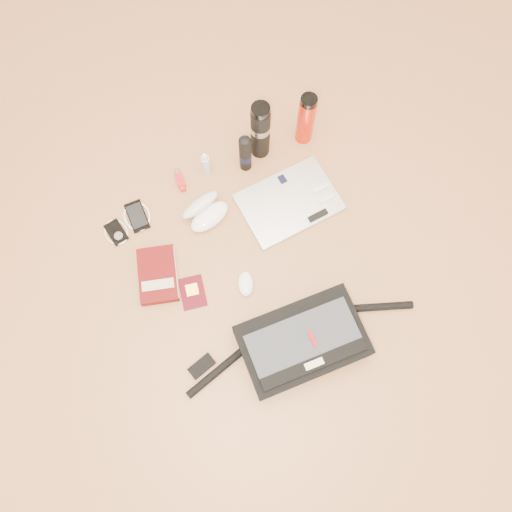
% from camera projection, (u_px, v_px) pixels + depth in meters
% --- Properties ---
extents(ground, '(4.00, 4.00, 0.00)m').
position_uv_depth(ground, '(261.00, 275.00, 1.85)').
color(ground, '#AE7448').
rests_on(ground, ground).
extents(messenger_bag, '(0.86, 0.30, 0.12)m').
position_uv_depth(messenger_bag, '(301.00, 342.00, 1.72)').
color(messenger_bag, black).
rests_on(messenger_bag, ground).
extents(laptop, '(0.37, 0.26, 0.04)m').
position_uv_depth(laptop, '(289.00, 202.00, 1.92)').
color(laptop, silver).
rests_on(laptop, ground).
extents(book, '(0.20, 0.24, 0.04)m').
position_uv_depth(book, '(158.00, 275.00, 1.83)').
color(book, '#4F0809').
rests_on(book, ground).
extents(passport, '(0.11, 0.14, 0.01)m').
position_uv_depth(passport, '(193.00, 292.00, 1.82)').
color(passport, '#47040F').
rests_on(passport, ground).
extents(mouse, '(0.09, 0.11, 0.03)m').
position_uv_depth(mouse, '(246.00, 284.00, 1.82)').
color(mouse, white).
rests_on(mouse, ground).
extents(sunglasses_case, '(0.20, 0.17, 0.10)m').
position_uv_depth(sunglasses_case, '(205.00, 211.00, 1.89)').
color(sunglasses_case, white).
rests_on(sunglasses_case, ground).
extents(ipod, '(0.09, 0.10, 0.01)m').
position_uv_depth(ipod, '(116.00, 232.00, 1.89)').
color(ipod, black).
rests_on(ipod, ground).
extents(phone, '(0.11, 0.13, 0.01)m').
position_uv_depth(phone, '(137.00, 216.00, 1.91)').
color(phone, black).
rests_on(phone, ground).
extents(inhaler, '(0.04, 0.10, 0.03)m').
position_uv_depth(inhaler, '(180.00, 180.00, 1.95)').
color(inhaler, red).
rests_on(inhaler, ground).
extents(spray_bottle, '(0.04, 0.04, 0.13)m').
position_uv_depth(spray_bottle, '(206.00, 164.00, 1.93)').
color(spray_bottle, '#ABCFE1').
rests_on(spray_bottle, ground).
extents(aerosol_can, '(0.06, 0.06, 0.20)m').
position_uv_depth(aerosol_can, '(245.00, 153.00, 1.89)').
color(aerosol_can, black).
rests_on(aerosol_can, ground).
extents(thermos_black, '(0.08, 0.08, 0.29)m').
position_uv_depth(thermos_black, '(260.00, 130.00, 1.87)').
color(thermos_black, black).
rests_on(thermos_black, ground).
extents(thermos_red, '(0.09, 0.09, 0.26)m').
position_uv_depth(thermos_red, '(306.00, 119.00, 1.91)').
color(thermos_red, red).
rests_on(thermos_red, ground).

